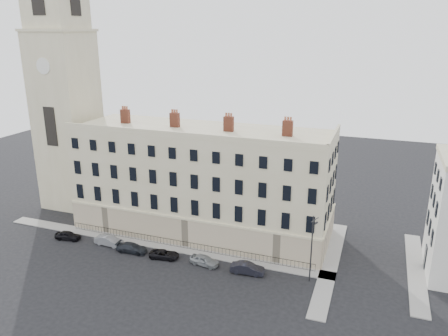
{
  "coord_description": "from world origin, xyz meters",
  "views": [
    {
      "loc": [
        17.11,
        -42.15,
        27.95
      ],
      "look_at": [
        -1.93,
        10.0,
        10.42
      ],
      "focal_mm": 35.0,
      "sensor_mm": 36.0,
      "label": 1
    }
  ],
  "objects_px": {
    "car_c": "(132,248)",
    "car_e": "(204,260)",
    "car_a": "(68,235)",
    "car_d": "(164,254)",
    "car_b": "(109,241)",
    "car_f": "(247,268)",
    "streetlamp": "(312,246)"
  },
  "relations": [
    {
      "from": "car_c",
      "to": "car_e",
      "type": "distance_m",
      "value": 10.26
    },
    {
      "from": "car_b",
      "to": "car_c",
      "type": "height_order",
      "value": "car_b"
    },
    {
      "from": "car_b",
      "to": "car_d",
      "type": "xyz_separation_m",
      "value": [
        8.72,
        -0.6,
        -0.13
      ]
    },
    {
      "from": "car_d",
      "to": "car_e",
      "type": "bearing_deg",
      "value": -95.99
    },
    {
      "from": "car_d",
      "to": "car_f",
      "type": "distance_m",
      "value": 11.13
    },
    {
      "from": "car_a",
      "to": "car_c",
      "type": "bearing_deg",
      "value": -98.71
    },
    {
      "from": "car_c",
      "to": "streetlamp",
      "type": "xyz_separation_m",
      "value": [
        23.2,
        0.95,
        3.94
      ]
    },
    {
      "from": "car_a",
      "to": "car_d",
      "type": "bearing_deg",
      "value": -98.37
    },
    {
      "from": "car_d",
      "to": "car_e",
      "type": "xyz_separation_m",
      "value": [
        5.51,
        0.19,
        0.11
      ]
    },
    {
      "from": "car_b",
      "to": "streetlamp",
      "type": "bearing_deg",
      "value": -87.24
    },
    {
      "from": "car_a",
      "to": "car_f",
      "type": "xyz_separation_m",
      "value": [
        26.24,
        0.03,
        0.06
      ]
    },
    {
      "from": "car_c",
      "to": "car_e",
      "type": "bearing_deg",
      "value": -91.92
    },
    {
      "from": "car_c",
      "to": "car_e",
      "type": "relative_size",
      "value": 1.11
    },
    {
      "from": "car_a",
      "to": "car_e",
      "type": "height_order",
      "value": "car_e"
    },
    {
      "from": "car_d",
      "to": "streetlamp",
      "type": "bearing_deg",
      "value": -95.11
    },
    {
      "from": "car_c",
      "to": "car_d",
      "type": "bearing_deg",
      "value": -92.71
    },
    {
      "from": "car_d",
      "to": "car_c",
      "type": "bearing_deg",
      "value": 82.53
    },
    {
      "from": "car_c",
      "to": "car_d",
      "type": "height_order",
      "value": "car_c"
    },
    {
      "from": "car_a",
      "to": "car_c",
      "type": "relative_size",
      "value": 0.85
    },
    {
      "from": "car_c",
      "to": "car_e",
      "type": "height_order",
      "value": "car_e"
    },
    {
      "from": "car_a",
      "to": "car_c",
      "type": "height_order",
      "value": "car_a"
    },
    {
      "from": "car_b",
      "to": "streetlamp",
      "type": "distance_m",
      "value": 27.45
    },
    {
      "from": "car_c",
      "to": "car_a",
      "type": "bearing_deg",
      "value": 86.2
    },
    {
      "from": "car_b",
      "to": "car_e",
      "type": "height_order",
      "value": "car_b"
    },
    {
      "from": "car_b",
      "to": "car_f",
      "type": "bearing_deg",
      "value": -89.32
    },
    {
      "from": "car_a",
      "to": "car_e",
      "type": "distance_m",
      "value": 20.62
    },
    {
      "from": "car_b",
      "to": "car_c",
      "type": "bearing_deg",
      "value": -97.04
    },
    {
      "from": "car_c",
      "to": "streetlamp",
      "type": "relative_size",
      "value": 0.51
    },
    {
      "from": "car_b",
      "to": "car_e",
      "type": "xyz_separation_m",
      "value": [
        14.23,
        -0.42,
        -0.02
      ]
    },
    {
      "from": "car_a",
      "to": "car_b",
      "type": "xyz_separation_m",
      "value": [
        6.39,
        0.53,
        0.06
      ]
    },
    {
      "from": "car_a",
      "to": "car_f",
      "type": "distance_m",
      "value": 26.24
    },
    {
      "from": "car_b",
      "to": "streetlamp",
      "type": "xyz_separation_m",
      "value": [
        27.17,
        0.31,
        3.88
      ]
    }
  ]
}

